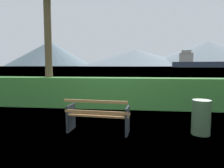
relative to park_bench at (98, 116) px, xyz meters
The scene contains 7 objects.
ground_plane 0.43m from the park_bench, 85.23° to the left, with size 1400.00×1400.00×0.00m, color #4C6B33.
water_surface 307.92m from the park_bench, 90.00° to the left, with size 620.00×620.00×0.00m, color #6B8EA3.
park_bench is the anchor object (origin of this frame).
hedge_row 3.10m from the park_bench, 89.91° to the left, with size 12.80×0.89×1.20m, color #387A33.
trash_bin 2.52m from the park_bench, ahead, with size 0.44×0.44×0.85m, color #385138.
cargo_ship_large 200.19m from the park_bench, 71.29° to the left, with size 68.17×27.79×15.95m.
distant_hills 561.64m from the park_bench, 88.81° to the left, with size 763.19×363.49×76.19m.
Camera 1 is at (0.93, -4.91, 1.68)m, focal length 32.29 mm.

